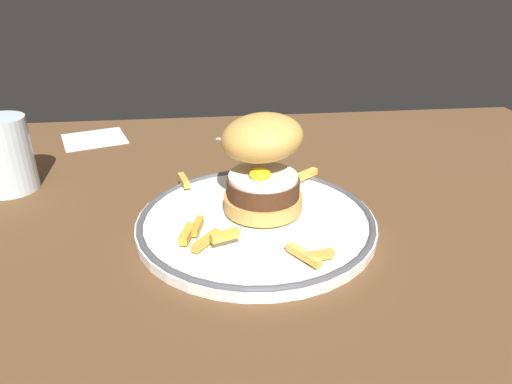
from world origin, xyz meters
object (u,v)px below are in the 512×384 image
object	(u,v)px
water_glass	(5,160)
spoon	(267,144)
dinner_plate	(256,220)
napkin	(94,138)
burger	(262,161)

from	to	relation	value
water_glass	spoon	distance (cm)	40.87
spoon	water_glass	bearing A→B (deg)	-161.30
spoon	dinner_plate	bearing A→B (deg)	-100.70
napkin	burger	bearing A→B (deg)	-49.96
burger	napkin	xyz separation A→B (cm)	(-27.00, 32.14, -7.33)
burger	dinner_plate	bearing A→B (deg)	-113.84
burger	spoon	distance (cm)	26.29
dinner_plate	napkin	bearing A→B (deg)	126.91
burger	water_glass	distance (cm)	36.54
water_glass	napkin	world-z (taller)	water_glass
spoon	napkin	size ratio (longest dim) A/B	1.15
water_glass	dinner_plate	bearing A→B (deg)	-23.24
dinner_plate	water_glass	world-z (taller)	water_glass
dinner_plate	spoon	xyz separation A→B (cm)	(5.17, 27.35, -0.48)
burger	water_glass	size ratio (longest dim) A/B	1.14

